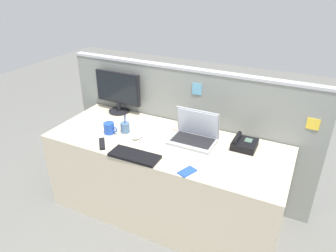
# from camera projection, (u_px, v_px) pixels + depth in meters

# --- Properties ---
(ground_plane) EXTENTS (10.00, 10.00, 0.00)m
(ground_plane) POSITION_uv_depth(u_px,v_px,m) (166.00, 209.00, 2.91)
(ground_plane) COLOR slate
(desk) EXTENTS (2.01, 0.78, 0.74)m
(desk) POSITION_uv_depth(u_px,v_px,m) (165.00, 177.00, 2.74)
(desk) COLOR beige
(desk) RESTS_ON ground_plane
(cubicle_divider) EXTENTS (2.42, 0.08, 1.26)m
(cubicle_divider) POSITION_uv_depth(u_px,v_px,m) (186.00, 131.00, 2.96)
(cubicle_divider) COLOR gray
(cubicle_divider) RESTS_ON ground_plane
(desktop_monitor) EXTENTS (0.48, 0.20, 0.41)m
(desktop_monitor) POSITION_uv_depth(u_px,v_px,m) (118.00, 91.00, 3.00)
(desktop_monitor) COLOR black
(desktop_monitor) RESTS_ON desk
(laptop) EXTENTS (0.37, 0.26, 0.26)m
(laptop) POSITION_uv_depth(u_px,v_px,m) (195.00, 133.00, 2.56)
(laptop) COLOR #9EA0A8
(laptop) RESTS_ON desk
(desk_phone) EXTENTS (0.19, 0.19, 0.10)m
(desk_phone) POSITION_uv_depth(u_px,v_px,m) (244.00, 144.00, 2.46)
(desk_phone) COLOR black
(desk_phone) RESTS_ON desk
(keyboard_main) EXTENTS (0.40, 0.17, 0.02)m
(keyboard_main) POSITION_uv_depth(u_px,v_px,m) (135.00, 156.00, 2.35)
(keyboard_main) COLOR black
(keyboard_main) RESTS_ON desk
(computer_mouse_right_hand) EXTENTS (0.09, 0.11, 0.03)m
(computer_mouse_right_hand) POSITION_uv_depth(u_px,v_px,m) (137.00, 137.00, 2.60)
(computer_mouse_right_hand) COLOR silver
(computer_mouse_right_hand) RESTS_ON desk
(pen_cup) EXTENTS (0.08, 0.08, 0.18)m
(pen_cup) POSITION_uv_depth(u_px,v_px,m) (125.00, 127.00, 2.69)
(pen_cup) COLOR #4C7093
(pen_cup) RESTS_ON desk
(cell_phone_white_slab) EXTENTS (0.13, 0.17, 0.01)m
(cell_phone_white_slab) POSITION_uv_depth(u_px,v_px,m) (249.00, 182.00, 2.08)
(cell_phone_white_slab) COLOR silver
(cell_phone_white_slab) RESTS_ON desk
(cell_phone_blue_case) EXTENTS (0.12, 0.15, 0.01)m
(cell_phone_blue_case) POSITION_uv_depth(u_px,v_px,m) (187.00, 172.00, 2.18)
(cell_phone_blue_case) COLOR blue
(cell_phone_blue_case) RESTS_ON desk
(tv_remote) EXTENTS (0.14, 0.16, 0.02)m
(tv_remote) POSITION_uv_depth(u_px,v_px,m) (102.00, 144.00, 2.51)
(tv_remote) COLOR black
(tv_remote) RESTS_ON desk
(coffee_mug) EXTENTS (0.13, 0.09, 0.10)m
(coffee_mug) POSITION_uv_depth(u_px,v_px,m) (109.00, 128.00, 2.67)
(coffee_mug) COLOR blue
(coffee_mug) RESTS_ON desk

